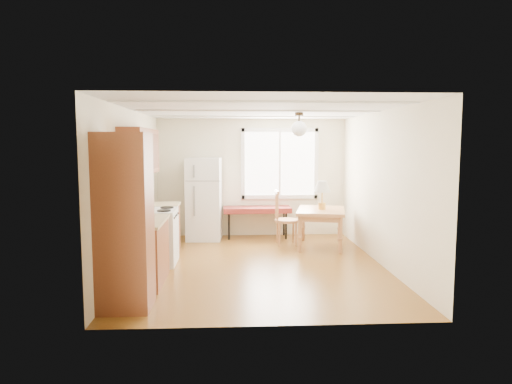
{
  "coord_description": "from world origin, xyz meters",
  "views": [
    {
      "loc": [
        -0.44,
        -7.24,
        1.96
      ],
      "look_at": [
        -0.02,
        0.49,
        1.15
      ],
      "focal_mm": 32.0,
      "sensor_mm": 36.0,
      "label": 1
    }
  ],
  "objects": [
    {
      "name": "kitchen_run",
      "position": [
        -1.72,
        -0.63,
        0.84
      ],
      "size": [
        0.65,
        3.4,
        2.2
      ],
      "color": "brown",
      "rests_on": "ground"
    },
    {
      "name": "bench",
      "position": [
        0.1,
        2.22,
        0.58
      ],
      "size": [
        1.42,
        0.56,
        0.65
      ],
      "rotation": [
        0.0,
        0.0,
        0.03
      ],
      "color": "maroon",
      "rests_on": "ground"
    },
    {
      "name": "dining_table",
      "position": [
        1.27,
        1.28,
        0.62
      ],
      "size": [
        1.1,
        1.32,
        0.73
      ],
      "rotation": [
        0.0,
        0.0,
        -0.22
      ],
      "color": "#A66C40",
      "rests_on": "ground"
    },
    {
      "name": "kettle",
      "position": [
        -1.75,
        -0.8,
        0.98
      ],
      "size": [
        0.1,
        0.1,
        0.2
      ],
      "color": "red",
      "rests_on": "kitchen_run"
    },
    {
      "name": "coffee_maker",
      "position": [
        -1.72,
        -0.84,
        1.04
      ],
      "size": [
        0.21,
        0.26,
        0.38
      ],
      "rotation": [
        0.0,
        0.0,
        -0.06
      ],
      "color": "black",
      "rests_on": "kitchen_run"
    },
    {
      "name": "window_unit",
      "position": [
        0.6,
        2.47,
        1.55
      ],
      "size": [
        1.64,
        0.05,
        1.51
      ],
      "color": "white",
      "rests_on": "room_shell"
    },
    {
      "name": "pendant_light",
      "position": [
        0.7,
        0.4,
        2.24
      ],
      "size": [
        0.26,
        0.26,
        0.4
      ],
      "color": "#2F2215",
      "rests_on": "room_shell"
    },
    {
      "name": "chair",
      "position": [
        0.53,
        1.49,
        0.61
      ],
      "size": [
        0.47,
        0.47,
        1.07
      ],
      "rotation": [
        0.0,
        0.0,
        0.03
      ],
      "color": "#A66C40",
      "rests_on": "ground"
    },
    {
      "name": "refrigerator",
      "position": [
        -1.0,
        2.12,
        0.84
      ],
      "size": [
        0.73,
        0.74,
        1.68
      ],
      "rotation": [
        0.0,
        0.0,
        -0.06
      ],
      "color": "white",
      "rests_on": "ground"
    },
    {
      "name": "room_shell",
      "position": [
        0.0,
        0.0,
        1.25
      ],
      "size": [
        4.6,
        5.6,
        2.62
      ],
      "color": "#5B3612",
      "rests_on": "ground"
    },
    {
      "name": "table_lamp",
      "position": [
        1.29,
        1.29,
        1.12
      ],
      "size": [
        0.31,
        0.31,
        0.54
      ],
      "rotation": [
        0.0,
        0.0,
        0.27
      ],
      "color": "gold",
      "rests_on": "dining_table"
    }
  ]
}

